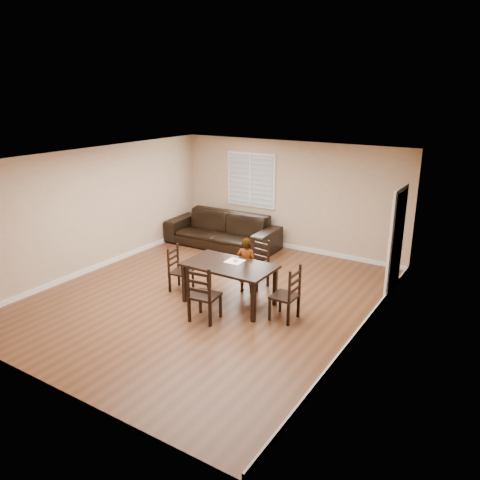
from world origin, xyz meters
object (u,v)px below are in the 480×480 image
object	(u,v)px
donut	(236,260)
dining_table	(229,269)
chair_left	(176,270)
chair_near	(259,264)
chair_right	(291,297)
child	(246,265)
chair_far	(201,297)
sofa	(222,230)

from	to	relation	value
donut	dining_table	bearing A→B (deg)	-96.57
chair_left	donut	size ratio (longest dim) A/B	9.11
chair_left	donut	distance (m)	1.36
chair_near	chair_right	distance (m)	1.65
chair_near	child	bearing A→B (deg)	-84.50
dining_table	donut	xyz separation A→B (m)	(0.02, 0.19, 0.11)
dining_table	donut	bearing A→B (deg)	83.66
chair_near	chair_far	xyz separation A→B (m)	(-0.01, -1.96, 0.03)
chair_near	child	size ratio (longest dim) A/B	0.87
sofa	chair_left	bearing A→B (deg)	-76.51
dining_table	chair_left	bearing A→B (deg)	-179.26
child	donut	xyz separation A→B (m)	(0.02, -0.42, 0.24)
chair_near	sofa	distance (m)	2.66
chair_right	donut	world-z (taller)	chair_right
child	dining_table	bearing A→B (deg)	78.85
chair_near	child	distance (m)	0.47
chair_left	sofa	distance (m)	2.87
chair_near	donut	size ratio (longest dim) A/B	9.91
child	sofa	distance (m)	2.96
dining_table	chair_left	xyz separation A→B (m)	(-1.27, -0.01, -0.29)
dining_table	chair_right	xyz separation A→B (m)	(1.28, -0.01, -0.25)
chair_far	sofa	world-z (taller)	chair_far
chair_left	child	world-z (taller)	child
chair_far	chair_right	xyz separation A→B (m)	(1.27, 0.89, -0.03)
chair_right	dining_table	bearing A→B (deg)	-89.67
child	sofa	bearing A→B (deg)	-57.33
chair_far	chair_right	world-z (taller)	chair_far
sofa	chair_near	bearing A→B (deg)	-41.51
dining_table	child	xyz separation A→B (m)	(0.00, 0.61, -0.13)
chair_far	chair_right	size ratio (longest dim) A/B	1.06
chair_right	donut	bearing A→B (deg)	-98.24
chair_right	child	distance (m)	1.42
dining_table	chair_right	size ratio (longest dim) A/B	1.69
chair_far	chair_left	xyz separation A→B (m)	(-1.28, 0.88, -0.07)
dining_table	chair_near	xyz separation A→B (m)	(0.02, 1.06, -0.25)
chair_near	chair_right	world-z (taller)	chair_right
dining_table	chair_left	distance (m)	1.30
chair_near	chair_left	xyz separation A→B (m)	(-1.29, -1.08, -0.04)
chair_left	donut	xyz separation A→B (m)	(1.29, 0.20, 0.40)
dining_table	sofa	distance (m)	3.44
chair_right	sofa	bearing A→B (deg)	-129.17
chair_near	donut	bearing A→B (deg)	-82.18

